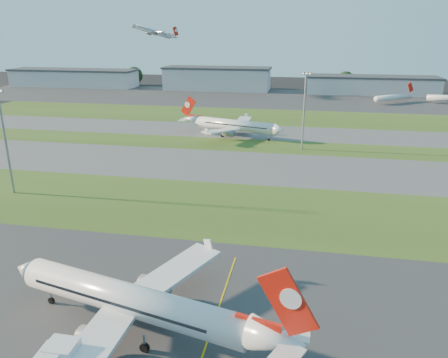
% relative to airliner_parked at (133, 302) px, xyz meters
% --- Properties ---
extents(grass_strip_a, '(300.00, 34.00, 0.01)m').
position_rel_airliner_parked_xyz_m(grass_strip_a, '(5.15, 44.32, -4.59)').
color(grass_strip_a, '#344E1A').
rests_on(grass_strip_a, ground).
extents(taxiway_a, '(300.00, 32.00, 0.01)m').
position_rel_airliner_parked_xyz_m(taxiway_a, '(5.15, 77.32, -4.59)').
color(taxiway_a, '#515154').
rests_on(taxiway_a, ground).
extents(grass_strip_b, '(300.00, 18.00, 0.01)m').
position_rel_airliner_parked_xyz_m(grass_strip_b, '(5.15, 102.32, -4.59)').
color(grass_strip_b, '#344E1A').
rests_on(grass_strip_b, ground).
extents(taxiway_b, '(300.00, 26.00, 0.01)m').
position_rel_airliner_parked_xyz_m(taxiway_b, '(5.15, 124.32, -4.59)').
color(taxiway_b, '#515154').
rests_on(taxiway_b, ground).
extents(grass_strip_c, '(300.00, 40.00, 0.01)m').
position_rel_airliner_parked_xyz_m(grass_strip_c, '(5.15, 157.32, -4.59)').
color(grass_strip_c, '#344E1A').
rests_on(grass_strip_c, ground).
extents(apron_far, '(400.00, 80.00, 0.01)m').
position_rel_airliner_parked_xyz_m(apron_far, '(5.15, 217.32, -4.59)').
color(apron_far, '#333335').
rests_on(apron_far, ground).
extents(airliner_parked, '(41.28, 34.61, 13.08)m').
position_rel_airliner_parked_xyz_m(airliner_parked, '(0.00, 0.00, 0.00)').
color(airliner_parked, silver).
rests_on(airliner_parked, ground).
extents(airliner_taxiing, '(39.17, 32.97, 12.58)m').
position_rel_airliner_parked_xyz_m(airliner_taxiing, '(-5.83, 114.50, -0.18)').
color(airliner_taxiing, silver).
rests_on(airliner_taxiing, ground).
extents(airliner_departing, '(22.77, 20.99, 9.17)m').
position_rel_airliner_parked_xyz_m(airliner_departing, '(-74.64, 222.44, 33.10)').
color(airliner_departing, silver).
extents(mini_jet_near, '(23.45, 19.18, 9.48)m').
position_rel_airliner_parked_xyz_m(mini_jet_near, '(67.65, 210.56, -1.31)').
color(mini_jet_near, silver).
rests_on(mini_jet_near, ground).
extents(light_mast_west, '(3.20, 0.70, 25.80)m').
position_rel_airliner_parked_xyz_m(light_mast_west, '(-49.85, 44.32, 10.22)').
color(light_mast_west, gray).
rests_on(light_mast_west, ground).
extents(light_mast_centre, '(3.20, 0.70, 25.80)m').
position_rel_airliner_parked_xyz_m(light_mast_centre, '(20.15, 100.32, 10.22)').
color(light_mast_centre, gray).
rests_on(light_mast_centre, ground).
extents(hangar_far_west, '(91.80, 23.00, 12.20)m').
position_rel_airliner_parked_xyz_m(hangar_far_west, '(-144.85, 247.32, 1.54)').
color(hangar_far_west, '#ADB0B6').
rests_on(hangar_far_west, ground).
extents(hangar_west, '(71.40, 23.00, 15.20)m').
position_rel_airliner_parked_xyz_m(hangar_west, '(-39.85, 247.32, 3.04)').
color(hangar_west, '#ADB0B6').
rests_on(hangar_west, ground).
extents(hangar_east, '(81.60, 23.00, 11.20)m').
position_rel_airliner_parked_xyz_m(hangar_east, '(60.15, 247.32, 1.04)').
color(hangar_east, '#ADB0B6').
rests_on(hangar_east, ground).
extents(tree_far_west, '(11.00, 11.00, 12.00)m').
position_rel_airliner_parked_xyz_m(tree_far_west, '(-184.85, 260.32, 1.89)').
color(tree_far_west, black).
rests_on(tree_far_west, ground).
extents(tree_west, '(12.10, 12.10, 13.20)m').
position_rel_airliner_parked_xyz_m(tree_west, '(-104.85, 262.32, 2.54)').
color(tree_west, black).
rests_on(tree_west, ground).
extents(tree_mid_west, '(9.90, 9.90, 10.80)m').
position_rel_airliner_parked_xyz_m(tree_mid_west, '(-14.85, 258.32, 1.24)').
color(tree_mid_west, black).
rests_on(tree_mid_west, ground).
extents(tree_mid_east, '(11.55, 11.55, 12.60)m').
position_rel_airliner_parked_xyz_m(tree_mid_east, '(45.15, 261.32, 2.22)').
color(tree_mid_east, black).
rests_on(tree_mid_east, ground).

